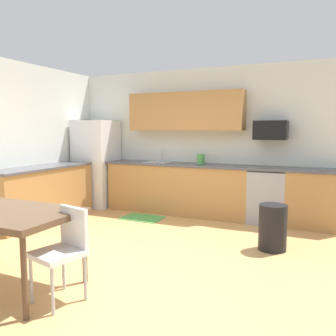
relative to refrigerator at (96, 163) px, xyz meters
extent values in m
plane|color=tan|center=(2.18, -2.22, -0.87)|extent=(12.00, 12.00, 0.00)
cube|color=silver|center=(2.18, 0.43, 0.48)|extent=(5.80, 0.10, 2.70)
cube|color=#AD7A42|center=(1.78, 0.08, -0.42)|extent=(2.71, 0.60, 0.90)
cube|color=#AD7A42|center=(4.16, 0.08, -0.42)|extent=(0.84, 0.60, 0.90)
cube|color=#AD7A42|center=(-0.12, -1.42, -0.42)|extent=(0.60, 2.00, 0.90)
cube|color=#4C4C51|center=(2.18, 0.08, 0.05)|extent=(4.80, 0.64, 0.04)
cube|color=#4C4C51|center=(-0.12, -1.42, 0.05)|extent=(0.64, 2.00, 0.04)
cube|color=#AD7A42|center=(1.88, 0.21, 1.03)|extent=(2.20, 0.34, 0.70)
cube|color=white|center=(0.00, 0.00, 0.00)|extent=(0.76, 0.70, 1.75)
cube|color=#999BA0|center=(3.44, 0.08, -0.43)|extent=(0.60, 0.60, 0.88)
cube|color=black|center=(3.44, 0.08, 0.02)|extent=(0.60, 0.60, 0.03)
cube|color=black|center=(3.44, 0.18, 0.68)|extent=(0.54, 0.36, 0.32)
cube|color=#A5A8AD|center=(1.38, 0.08, 0.01)|extent=(0.48, 0.40, 0.14)
cylinder|color=#B2B5BA|center=(1.38, 0.26, 0.17)|extent=(0.02, 0.02, 0.24)
cube|color=brown|center=(1.46, -3.49, -0.13)|extent=(1.40, 0.90, 0.06)
cylinder|color=brown|center=(2.10, -3.88, -0.52)|extent=(0.05, 0.05, 0.72)
cylinder|color=brown|center=(2.10, -3.10, -0.52)|extent=(0.05, 0.05, 0.72)
cube|color=white|center=(2.13, -3.52, -0.42)|extent=(0.49, 0.49, 0.05)
cube|color=white|center=(2.18, -3.35, -0.22)|extent=(0.38, 0.14, 0.40)
cylinder|color=#B2B2B7|center=(1.92, -3.65, -0.66)|extent=(0.03, 0.03, 0.42)
cylinder|color=#B2B2B7|center=(2.25, -3.73, -0.66)|extent=(0.03, 0.03, 0.42)
cylinder|color=#B2B2B7|center=(2.01, -3.32, -0.66)|extent=(0.03, 0.03, 0.42)
cylinder|color=#B2B2B7|center=(2.34, -3.40, -0.66)|extent=(0.03, 0.03, 0.42)
cylinder|color=black|center=(3.71, -1.29, -0.57)|extent=(0.36, 0.36, 0.60)
cube|color=#4CA54C|center=(1.38, -0.57, -0.87)|extent=(0.70, 0.50, 0.01)
cylinder|color=#4CA54C|center=(2.22, 0.13, 0.15)|extent=(0.14, 0.14, 0.20)
camera|label=1|loc=(4.30, -5.87, 0.70)|focal=37.20mm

